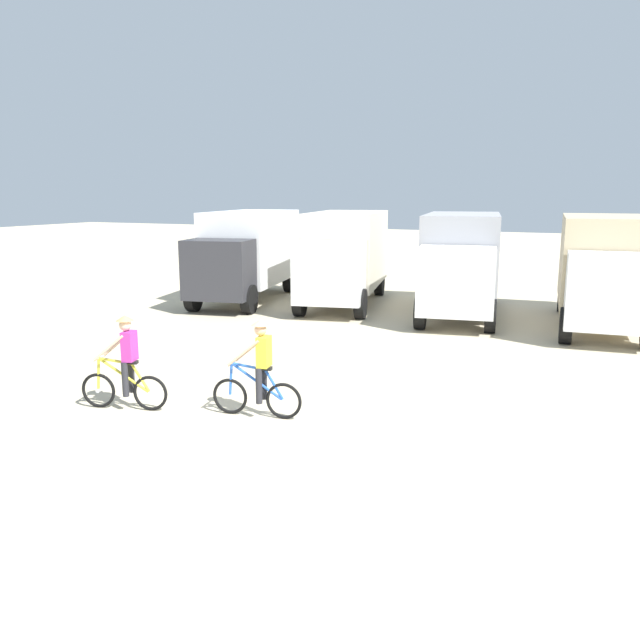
% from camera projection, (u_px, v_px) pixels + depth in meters
% --- Properties ---
extents(ground_plane, '(120.00, 120.00, 0.00)m').
position_uv_depth(ground_plane, '(233.00, 429.00, 11.06)').
color(ground_plane, beige).
extents(box_truck_avon_van, '(3.54, 7.06, 3.35)m').
position_uv_depth(box_truck_avon_van, '(247.00, 251.00, 24.08)').
color(box_truck_avon_van, white).
rests_on(box_truck_avon_van, ground).
extents(box_truck_cream_rv, '(3.62, 7.08, 3.35)m').
position_uv_depth(box_truck_cream_rv, '(345.00, 253.00, 23.19)').
color(box_truck_cream_rv, beige).
rests_on(box_truck_cream_rv, ground).
extents(box_truck_grey_hauler, '(3.39, 7.03, 3.35)m').
position_uv_depth(box_truck_grey_hauler, '(461.00, 259.00, 21.18)').
color(box_truck_grey_hauler, '#9E9EA3').
rests_on(box_truck_grey_hauler, ground).
extents(box_truck_tan_camper, '(2.85, 6.90, 3.35)m').
position_uv_depth(box_truck_tan_camper, '(603.00, 266.00, 19.19)').
color(box_truck_tan_camper, '#CCB78E').
rests_on(box_truck_tan_camper, ground).
extents(cyclist_orange_shirt, '(1.69, 0.62, 1.82)m').
position_uv_depth(cyclist_orange_shirt, '(126.00, 366.00, 11.93)').
color(cyclist_orange_shirt, black).
rests_on(cyclist_orange_shirt, ground).
extents(cyclist_cowboy_hat, '(1.72, 0.54, 1.82)m').
position_uv_depth(cyclist_cowboy_hat, '(259.00, 372.00, 11.53)').
color(cyclist_cowboy_hat, black).
rests_on(cyclist_cowboy_hat, ground).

